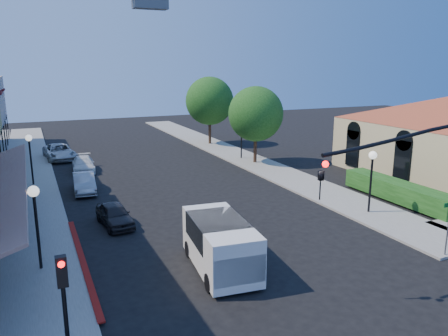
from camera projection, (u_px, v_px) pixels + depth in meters
name	position (u px, v px, depth m)	size (l,w,h in m)	color
ground	(337.00, 325.00, 13.97)	(120.00, 120.00, 0.00)	black
sidewalk_left	(29.00, 170.00, 34.42)	(3.50, 50.00, 0.12)	gray
sidewalk_right	(230.00, 152.00, 41.41)	(3.50, 50.00, 0.12)	gray
curb_red_strip	(83.00, 263.00, 18.31)	(0.25, 10.00, 0.06)	maroon
hedge	(397.00, 202.00, 26.63)	(1.40, 8.00, 1.10)	#164313
street_tree_a	(256.00, 114.00, 36.05)	(4.56, 4.56, 6.48)	#3A2417
street_tree_b	(210.00, 101.00, 44.84)	(4.94, 4.94, 7.02)	#3A2417
signal_mast_arm	(442.00, 173.00, 16.70)	(8.01, 0.39, 6.00)	black
secondary_signal	(63.00, 291.00, 11.49)	(0.28, 0.42, 3.32)	black
lamppost_left_near	(35.00, 206.00, 17.04)	(0.44, 0.44, 3.57)	black
lamppost_left_far	(30.00, 147.00, 29.47)	(0.44, 0.44, 3.57)	black
lamppost_right_near	(372.00, 166.00, 23.84)	(0.44, 0.44, 3.57)	black
lamppost_right_far	(241.00, 129.00, 38.04)	(0.44, 0.44, 3.57)	black
white_van	(221.00, 242.00, 17.48)	(2.51, 4.86, 2.07)	silver
parked_car_a	(115.00, 215.00, 22.56)	(1.37, 3.40, 1.16)	black
parked_car_b	(84.00, 183.00, 28.50)	(1.32, 3.79, 1.25)	#9D9FA2
parked_car_c	(83.00, 164.00, 34.10)	(1.60, 3.94, 1.14)	white
parked_car_d	(59.00, 152.00, 38.44)	(2.25, 4.88, 1.36)	#B7BABD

